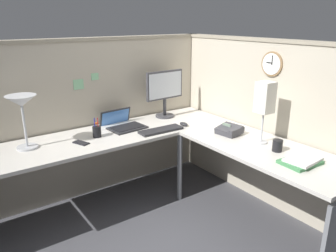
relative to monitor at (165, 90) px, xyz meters
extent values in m
plane|color=#47474C|center=(-0.32, -0.64, -1.02)|extent=(6.80, 6.80, 0.00)
cube|color=#B7AD99|center=(-0.68, 0.23, -0.25)|extent=(2.57, 0.10, 1.55)
cube|color=gray|center=(-0.68, 0.23, 0.54)|extent=(2.57, 0.12, 0.03)
cube|color=#B7AD99|center=(0.55, -0.90, -0.25)|extent=(0.10, 2.37, 1.55)
cube|color=gray|center=(0.55, -0.90, 0.54)|extent=(0.12, 2.37, 0.03)
cube|color=beige|center=(-0.69, -0.17, -0.31)|extent=(2.35, 0.66, 0.03)
cube|color=beige|center=(0.15, -1.24, -0.31)|extent=(0.66, 1.49, 0.03)
cylinder|color=slate|center=(-0.16, -0.48, -0.67)|extent=(0.05, 0.05, 0.70)
cylinder|color=#38383D|center=(0.00, 0.00, -0.28)|extent=(0.20, 0.20, 0.02)
cylinder|color=#38383D|center=(0.00, 0.00, -0.18)|extent=(0.04, 0.04, 0.20)
cube|color=#38383D|center=(0.00, 0.00, 0.06)|extent=(0.46, 0.06, 0.30)
cube|color=silver|center=(0.00, -0.02, 0.06)|extent=(0.42, 0.03, 0.26)
cube|color=#232326|center=(-0.53, -0.12, -0.29)|extent=(0.36, 0.27, 0.02)
cube|color=black|center=(-0.53, -0.12, -0.28)|extent=(0.30, 0.20, 0.00)
cube|color=#232326|center=(-0.55, 0.10, -0.25)|extent=(0.34, 0.10, 0.22)
cube|color=#4C84D8|center=(-0.55, 0.09, -0.25)|extent=(0.31, 0.08, 0.18)
cube|color=#232326|center=(-0.31, -0.38, -0.28)|extent=(0.43, 0.15, 0.02)
ellipsoid|color=#232326|center=(-0.03, -0.37, -0.28)|extent=(0.06, 0.10, 0.03)
cylinder|color=#B7BABF|center=(-1.45, -0.09, -0.29)|extent=(0.17, 0.17, 0.02)
cylinder|color=#B7BABF|center=(-1.45, -0.09, -0.09)|extent=(0.02, 0.02, 0.38)
cone|color=#B7BABF|center=(-1.45, -0.09, 0.11)|extent=(0.24, 0.24, 0.09)
cylinder|color=black|center=(-0.87, -0.17, -0.24)|extent=(0.08, 0.08, 0.10)
cylinder|color=#1E1EB2|center=(-0.88, -0.17, -0.18)|extent=(0.01, 0.01, 0.13)
cylinder|color=#B21E1E|center=(-0.86, -0.18, -0.18)|extent=(0.01, 0.02, 0.13)
cylinder|color=#D8591E|center=(-0.87, -0.16, -0.17)|extent=(0.03, 0.03, 0.01)
cube|color=black|center=(-1.05, -0.24, -0.29)|extent=(0.12, 0.16, 0.01)
cube|color=#38383D|center=(0.16, -0.81, -0.26)|extent=(0.21, 0.22, 0.10)
cube|color=#8CA58C|center=(0.15, -0.78, -0.22)|extent=(0.02, 0.09, 0.04)
cube|color=#38383D|center=(0.17, -0.89, -0.24)|extent=(0.19, 0.06, 0.04)
cube|color=#3F7F4C|center=(0.11, -1.58, -0.28)|extent=(0.29, 0.23, 0.02)
cube|color=silver|center=(0.13, -1.59, -0.26)|extent=(0.27, 0.21, 0.02)
cylinder|color=#B7BABF|center=(0.22, -1.13, -0.29)|extent=(0.11, 0.11, 0.01)
cylinder|color=#B7BABF|center=(0.22, -1.13, -0.15)|extent=(0.02, 0.02, 0.27)
cube|color=silver|center=(0.22, -1.13, 0.11)|extent=(0.13, 0.13, 0.26)
cylinder|color=black|center=(0.17, -1.33, -0.25)|extent=(0.08, 0.08, 0.10)
cylinder|color=olive|center=(0.50, -0.96, 0.34)|extent=(0.03, 0.22, 0.22)
cylinder|color=white|center=(0.48, -0.96, 0.34)|extent=(0.00, 0.19, 0.19)
cube|color=black|center=(0.48, -0.94, 0.35)|extent=(0.00, 0.06, 0.01)
cube|color=black|center=(0.48, -0.97, 0.38)|extent=(0.00, 0.01, 0.08)
cube|color=#8CCC99|center=(-0.70, 0.18, 0.19)|extent=(0.07, 0.00, 0.07)
cube|color=#8CCC99|center=(-0.87, 0.18, 0.13)|extent=(0.10, 0.00, 0.10)
camera|label=1|loc=(-1.99, -2.84, 0.73)|focal=35.42mm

